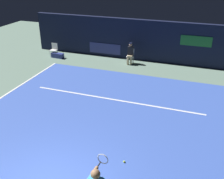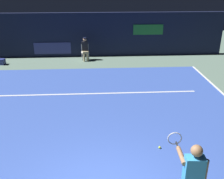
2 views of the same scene
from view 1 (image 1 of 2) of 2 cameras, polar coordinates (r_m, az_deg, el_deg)
ground_plane at (r=11.02m, az=-2.41°, el=-6.43°), size 30.95×30.95×0.00m
court_surface at (r=11.02m, az=-2.41°, el=-6.40°), size 10.44×10.26×0.01m
line_service at (r=12.47m, az=0.65°, el=-2.21°), size 8.14×0.10×0.01m
back_wall at (r=17.29m, az=7.11°, el=10.31°), size 15.36×0.33×2.60m
line_judge_on_chair at (r=16.76m, az=3.93°, el=7.76°), size 0.48×0.56×1.32m
courtside_chair_near at (r=18.56m, az=-12.30°, el=8.45°), size 0.46×0.43×0.88m
tennis_ball at (r=8.91m, az=2.61°, el=-15.13°), size 0.07×0.07×0.07m
equipment_bag at (r=18.31m, az=-11.55°, el=7.15°), size 0.87×0.40×0.32m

